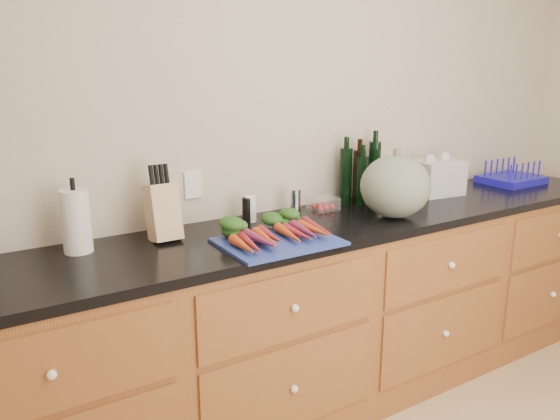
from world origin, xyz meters
TOP-DOWN VIEW (x-y plane):
  - wall_back at (0.00, 1.62)m, footprint 4.10×0.05m
  - cabinets at (0.00, 1.30)m, footprint 3.60×0.64m
  - countertop at (0.00, 1.30)m, footprint 3.64×0.62m
  - cutting_board at (-0.43, 1.14)m, footprint 0.47×0.36m
  - carrots at (-0.43, 1.19)m, footprint 0.43×0.32m
  - squash at (0.26, 1.19)m, footprint 0.33×0.33m
  - paper_towel at (-1.14, 1.46)m, footprint 0.11×0.11m
  - knife_block at (-0.80, 1.44)m, footprint 0.12×0.12m
  - grinder_salt at (-0.37, 1.48)m, footprint 0.05×0.05m
  - grinder_pepper at (-0.38, 1.48)m, footprint 0.05×0.05m
  - canister_chrome at (-0.12, 1.48)m, footprint 0.05×0.05m
  - tomato_box at (0.05, 1.47)m, footprint 0.14×0.11m
  - bottles at (0.31, 1.51)m, footprint 0.26×0.13m
  - grocery_bag at (0.79, 1.42)m, footprint 0.28×0.24m
  - dish_rack at (1.42, 1.38)m, footprint 0.35×0.28m

SIDE VIEW (x-z plane):
  - cabinets at x=0.00m, z-range 0.00..0.90m
  - countertop at x=0.00m, z-range 0.90..0.94m
  - cutting_board at x=-0.43m, z-range 0.94..0.95m
  - tomato_box at x=0.05m, z-range 0.94..1.00m
  - dish_rack at x=1.42m, z-range 0.91..1.05m
  - carrots at x=-0.43m, z-range 0.95..1.01m
  - grinder_pepper at x=-0.38m, z-range 0.94..1.06m
  - grinder_salt at x=-0.37m, z-range 0.94..1.06m
  - canister_chrome at x=-0.12m, z-range 0.94..1.06m
  - grocery_bag at x=0.79m, z-range 0.94..1.13m
  - knife_block at x=-0.80m, z-range 0.94..1.17m
  - paper_towel at x=-1.14m, z-range 0.94..1.19m
  - bottles at x=0.31m, z-range 0.93..1.24m
  - squash at x=0.26m, z-range 0.94..1.24m
  - wall_back at x=0.00m, z-range 0.00..2.60m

